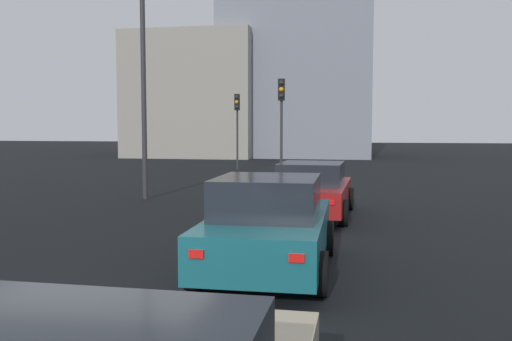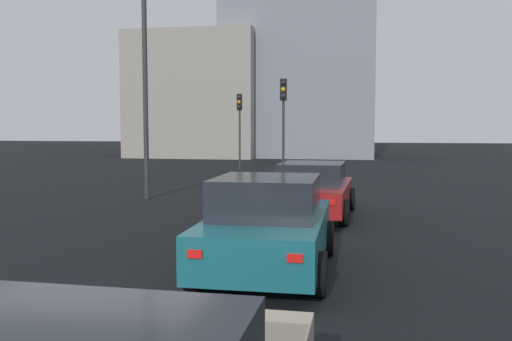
# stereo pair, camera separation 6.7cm
# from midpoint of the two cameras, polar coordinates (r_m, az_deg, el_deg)

# --- Properties ---
(ground_plane) EXTENTS (160.00, 160.00, 0.20)m
(ground_plane) POSITION_cam_midpoint_polar(r_m,az_deg,el_deg) (7.00, -14.20, -16.13)
(ground_plane) COLOR black
(car_red_left_lead) EXTENTS (4.34, 2.16, 1.44)m
(car_red_left_lead) POSITION_cam_midpoint_polar(r_m,az_deg,el_deg) (14.49, 6.11, -2.04)
(car_red_left_lead) COLOR maroon
(car_red_left_lead) RESTS_ON ground_plane
(car_teal_left_second) EXTENTS (4.09, 2.06, 1.57)m
(car_teal_left_second) POSITION_cam_midpoint_polar(r_m,az_deg,el_deg) (8.93, 1.49, -5.81)
(car_teal_left_second) COLOR #19606B
(car_teal_left_second) RESTS_ON ground_plane
(traffic_light_near_left) EXTENTS (0.32, 0.29, 4.37)m
(traffic_light_near_left) POSITION_cam_midpoint_polar(r_m,az_deg,el_deg) (22.95, 2.96, 6.47)
(traffic_light_near_left) COLOR #2D2D30
(traffic_light_near_left) RESTS_ON ground_plane
(traffic_light_near_right) EXTENTS (0.32, 0.29, 4.19)m
(traffic_light_near_right) POSITION_cam_midpoint_polar(r_m,az_deg,el_deg) (30.42, -1.68, 5.77)
(traffic_light_near_right) COLOR #2D2D30
(traffic_light_near_right) RESTS_ON ground_plane
(street_lamp_kerbside) EXTENTS (0.56, 0.36, 7.74)m
(street_lamp_kerbside) POSITION_cam_midpoint_polar(r_m,az_deg,el_deg) (18.33, -11.43, 11.26)
(street_lamp_kerbside) COLOR #2D2D30
(street_lamp_kerbside) RESTS_ON ground_plane
(building_facade_left) EXTENTS (10.58, 11.68, 14.95)m
(building_facade_left) POSITION_cam_midpoint_polar(r_m,az_deg,el_deg) (45.97, 4.84, 10.91)
(building_facade_left) COLOR gray
(building_facade_left) RESTS_ON ground_plane
(building_facade_center) EXTENTS (13.33, 10.08, 9.68)m
(building_facade_center) POSITION_cam_midpoint_polar(r_m,az_deg,el_deg) (47.27, -4.95, 7.53)
(building_facade_center) COLOR gray
(building_facade_center) RESTS_ON ground_plane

